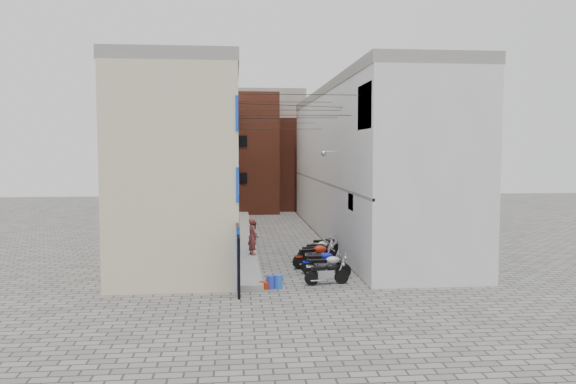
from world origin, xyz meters
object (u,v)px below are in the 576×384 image
object	(u,v)px
motorcycle_c	(322,261)
motorcycle_d	(315,254)
motorcycle_b	(328,265)
person_a	(253,236)
motorcycle_e	(316,251)
water_jug_near	(279,282)
motorcycle_g	(326,245)
motorcycle_f	(319,249)
water_jug_far	(271,282)
red_crate	(264,285)
person_b	(254,236)
motorcycle_a	(327,272)

from	to	relation	value
motorcycle_c	motorcycle_d	world-z (taller)	motorcycle_d
motorcycle_b	person_a	size ratio (longest dim) A/B	1.10
motorcycle_e	water_jug_near	xyz separation A→B (m)	(-2.13, -4.60, -0.30)
motorcycle_d	motorcycle_g	size ratio (longest dim) A/B	1.16
motorcycle_f	motorcycle_e	bearing A→B (deg)	-39.58
motorcycle_d	motorcycle_f	bearing A→B (deg)	151.27
motorcycle_b	motorcycle_g	bearing A→B (deg)	169.65
motorcycle_g	motorcycle_d	bearing A→B (deg)	-14.58
water_jug_far	red_crate	bearing A→B (deg)	180.00
water_jug_near	person_a	bearing A→B (deg)	98.10
person_b	motorcycle_d	bearing A→B (deg)	-120.42
motorcycle_a	water_jug_far	distance (m)	2.28
motorcycle_b	motorcycle_c	size ratio (longest dim) A/B	1.05
person_b	red_crate	xyz separation A→B (m)	(0.15, -6.90, -0.86)
water_jug_near	person_b	bearing A→B (deg)	95.75
water_jug_near	red_crate	xyz separation A→B (m)	(-0.54, 0.00, -0.13)
person_b	motorcycle_b	bearing A→B (deg)	-131.14
motorcycle_e	water_jug_near	distance (m)	5.08
motorcycle_a	motorcycle_b	distance (m)	1.02
motorcycle_e	motorcycle_g	size ratio (longest dim) A/B	1.04
red_crate	person_a	bearing A→B (deg)	92.66
motorcycle_g	motorcycle_f	bearing A→B (deg)	-20.48
motorcycle_a	motorcycle_d	xyz separation A→B (m)	(-0.01, 3.14, 0.10)
motorcycle_e	person_b	distance (m)	3.67
motorcycle_f	red_crate	bearing A→B (deg)	-49.93
red_crate	person_b	bearing A→B (deg)	91.24
water_jug_far	red_crate	distance (m)	0.27
motorcycle_e	red_crate	xyz separation A→B (m)	(-2.67, -4.60, -0.43)
water_jug_far	person_b	bearing A→B (deg)	93.25
motorcycle_e	water_jug_far	size ratio (longest dim) A/B	3.90
person_a	person_b	xyz separation A→B (m)	(0.11, 1.22, -0.16)
motorcycle_e	motorcycle_f	world-z (taller)	motorcycle_e
motorcycle_e	water_jug_far	distance (m)	5.21
motorcycle_d	red_crate	world-z (taller)	motorcycle_d
person_b	water_jug_far	world-z (taller)	person_b
motorcycle_e	water_jug_far	world-z (taller)	motorcycle_e
motorcycle_d	motorcycle_c	bearing A→B (deg)	-6.82
motorcycle_a	water_jug_far	world-z (taller)	motorcycle_a
motorcycle_a	person_b	bearing A→B (deg)	-164.59
motorcycle_a	motorcycle_d	bearing A→B (deg)	173.56
motorcycle_b	motorcycle_e	distance (m)	3.21
motorcycle_d	person_b	world-z (taller)	person_b
red_crate	motorcycle_e	bearing A→B (deg)	59.87
motorcycle_a	water_jug_near	world-z (taller)	motorcycle_a
motorcycle_c	motorcycle_d	xyz separation A→B (m)	(-0.15, 1.08, 0.07)
motorcycle_g	person_b	world-z (taller)	person_b
person_a	red_crate	bearing A→B (deg)	162.63
motorcycle_a	motorcycle_b	size ratio (longest dim) A/B	0.91
motorcycle_b	motorcycle_e	bearing A→B (deg)	178.16
motorcycle_e	motorcycle_a	bearing A→B (deg)	-15.13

